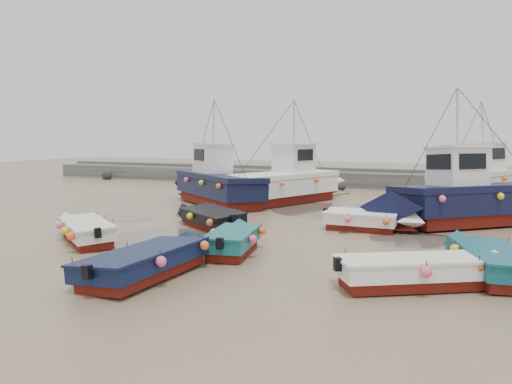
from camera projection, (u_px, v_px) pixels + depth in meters
ground at (241, 240)px, 19.53m from camera, size 120.00×120.00×0.00m
seawall at (361, 180)px, 39.43m from camera, size 60.00×4.92×1.50m
puddle_a at (174, 238)px, 19.91m from camera, size 5.36×5.36×0.01m
puddle_b at (410, 239)px, 19.88m from camera, size 3.16×3.16×0.01m
puddle_c at (115, 217)px, 25.24m from camera, size 4.44×4.44×0.01m
puddle_d at (331, 210)px, 27.39m from camera, size 6.78×6.78×0.01m
dinghy_0 at (85, 227)px, 19.37m from camera, size 5.34×4.15×1.43m
dinghy_1 at (153, 257)px, 14.63m from camera, size 2.49×6.65×1.43m
dinghy_2 at (235, 236)px, 17.52m from camera, size 2.10×5.19×1.43m
dinghy_3 at (424, 268)px, 13.43m from camera, size 5.75×3.93×1.43m
dinghy_4 at (209, 215)px, 22.29m from camera, size 5.35×3.94×1.43m
dinghy_5 at (370, 218)px, 21.41m from camera, size 5.34×1.92×1.43m
dinghy_6 at (488, 256)px, 14.73m from camera, size 3.05×6.08×1.43m
cabin_boat_0 at (214, 182)px, 29.81m from camera, size 9.16×7.26×6.22m
cabin_boat_1 at (289, 181)px, 30.61m from camera, size 5.86×10.78×6.22m
cabin_boat_2 at (466, 197)px, 22.60m from camera, size 9.03×8.24×6.22m
cabin_boat_3 at (484, 180)px, 30.87m from camera, size 6.28×9.07×6.22m
person at (252, 210)px, 27.53m from camera, size 0.76×0.60×1.85m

